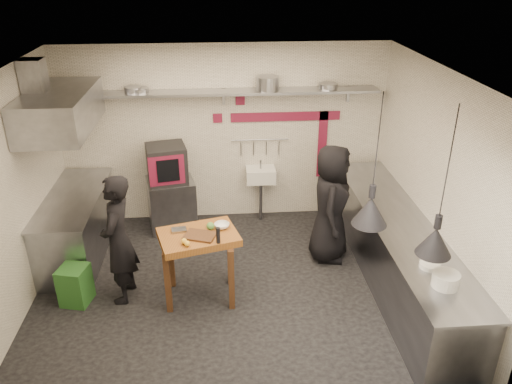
{
  "coord_description": "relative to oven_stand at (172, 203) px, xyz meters",
  "views": [
    {
      "loc": [
        -0.1,
        -5.31,
        3.96
      ],
      "look_at": [
        0.35,
        0.3,
        1.26
      ],
      "focal_mm": 35.0,
      "sensor_mm": 36.0,
      "label": 1
    }
  ],
  "objects": [
    {
      "name": "extractor_hood",
      "position": [
        -1.23,
        -0.73,
        1.75
      ],
      "size": [
        0.78,
        1.6,
        0.5
      ],
      "primitive_type": "cube",
      "color": "gray",
      "rests_on": "ceiling"
    },
    {
      "name": "oven_stand",
      "position": [
        0.0,
        0.0,
        0.0
      ],
      "size": [
        0.81,
        0.76,
        0.8
      ],
      "primitive_type": "cube",
      "rotation": [
        0.0,
        0.0,
        0.21
      ],
      "color": "gray",
      "rests_on": "floor"
    },
    {
      "name": "sink_tap",
      "position": [
        1.42,
        0.14,
        0.56
      ],
      "size": [
        0.03,
        0.03,
        0.14
      ],
      "primitive_type": "cylinder",
      "color": "gray",
      "rests_on": "hand_sink"
    },
    {
      "name": "chef_left",
      "position": [
        -0.48,
        -1.79,
        0.43
      ],
      "size": [
        0.47,
        0.65,
        1.67
      ],
      "primitive_type": "imported",
      "rotation": [
        0.0,
        0.0,
        -1.69
      ],
      "color": "black",
      "rests_on": "floor"
    },
    {
      "name": "counter_left_top",
      "position": [
        -1.28,
        -0.73,
        0.52
      ],
      "size": [
        0.76,
        2.0,
        0.03
      ],
      "primitive_type": "cube",
      "color": "gray",
      "rests_on": "counter_left"
    },
    {
      "name": "pan_mid_left",
      "position": [
        -0.34,
        0.14,
        1.78
      ],
      "size": [
        0.32,
        0.32,
        0.07
      ],
      "primitive_type": "cylinder",
      "rotation": [
        0.0,
        0.0,
        0.3
      ],
      "color": "gray",
      "rests_on": "back_shelf"
    },
    {
      "name": "counter_right_top",
      "position": [
        3.02,
        -1.78,
        0.52
      ],
      "size": [
        0.76,
        3.9,
        0.03
      ],
      "primitive_type": "cube",
      "color": "gray",
      "rests_on": "counter_right"
    },
    {
      "name": "counter_left",
      "position": [
        -1.28,
        -0.73,
        0.05
      ],
      "size": [
        0.7,
        1.9,
        0.9
      ],
      "primitive_type": "cube",
      "color": "gray",
      "rests_on": "floor"
    },
    {
      "name": "shelf_bracket_mid",
      "position": [
        0.87,
        0.29,
        1.62
      ],
      "size": [
        0.04,
        0.06,
        0.24
      ],
      "primitive_type": "cube",
      "color": "gray",
      "rests_on": "wall_back"
    },
    {
      "name": "chef_right",
      "position": [
        2.28,
        -1.08,
        0.45
      ],
      "size": [
        0.72,
        0.93,
        1.7
      ],
      "primitive_type": "imported",
      "rotation": [
        0.0,
        0.0,
        1.33
      ],
      "color": "black",
      "rests_on": "floor"
    },
    {
      "name": "green_bin",
      "position": [
        -1.07,
        -1.86,
        -0.15
      ],
      "size": [
        0.4,
        0.4,
        0.5
      ],
      "primitive_type": "cube",
      "rotation": [
        0.0,
        0.0,
        -0.24
      ],
      "color": "#266023",
      "rests_on": "floor"
    },
    {
      "name": "pepper_mill",
      "position": [
        0.72,
        -2.1,
        0.62
      ],
      "size": [
        0.06,
        0.06,
        0.2
      ],
      "primitive_type": "cylinder",
      "rotation": [
        0.0,
        0.0,
        -0.33
      ],
      "color": "black",
      "rests_on": "prep_table"
    },
    {
      "name": "sink_drain",
      "position": [
        1.42,
        0.1,
        -0.06
      ],
      "size": [
        0.06,
        0.06,
        0.66
      ],
      "primitive_type": "cylinder",
      "color": "gray",
      "rests_on": "floor"
    },
    {
      "name": "hood_duct",
      "position": [
        -1.48,
        -0.73,
        2.15
      ],
      "size": [
        0.28,
        0.28,
        0.5
      ],
      "primitive_type": "cube",
      "color": "gray",
      "rests_on": "ceiling"
    },
    {
      "name": "oven_glass",
      "position": [
        0.02,
        -0.31,
        0.69
      ],
      "size": [
        0.32,
        0.08,
        0.34
      ],
      "primitive_type": "cube",
      "rotation": [
        0.0,
        0.0,
        0.21
      ],
      "color": "black",
      "rests_on": "oven_door"
    },
    {
      "name": "red_band_horiz",
      "position": [
        1.82,
        0.3,
        1.28
      ],
      "size": [
        1.7,
        0.02,
        0.14
      ],
      "primitive_type": "cube",
      "color": "maroon",
      "rests_on": "wall_back"
    },
    {
      "name": "steel_tray",
      "position": [
        0.25,
        -1.79,
        0.54
      ],
      "size": [
        0.19,
        0.14,
        0.03
      ],
      "primitive_type": "cube",
      "rotation": [
        0.0,
        0.0,
        0.14
      ],
      "color": "gray",
      "rests_on": "prep_table"
    },
    {
      "name": "shelf_bracket_right",
      "position": [
        2.77,
        0.29,
        1.62
      ],
      "size": [
        0.04,
        0.06,
        0.24
      ],
      "primitive_type": "cube",
      "color": "gray",
      "rests_on": "wall_back"
    },
    {
      "name": "hand_sink",
      "position": [
        1.42,
        0.14,
        0.38
      ],
      "size": [
        0.46,
        0.34,
        0.22
      ],
      "primitive_type": "cube",
      "color": "silver",
      "rests_on": "wall_back"
    },
    {
      "name": "pan_right",
      "position": [
        2.41,
        0.14,
        1.78
      ],
      "size": [
        0.33,
        0.33,
        0.08
      ],
      "primitive_type": "cylinder",
      "rotation": [
        0.0,
        0.0,
        0.19
      ],
      "color": "gray",
      "rests_on": "back_shelf"
    },
    {
      "name": "oven_door",
      "position": [
        -0.0,
        -0.29,
        0.69
      ],
      "size": [
        0.51,
        0.14,
        0.46
      ],
      "primitive_type": "cube",
      "rotation": [
        0.0,
        0.0,
        0.21
      ],
      "color": "maroon",
      "rests_on": "combi_oven"
    },
    {
      "name": "lemon_b",
      "position": [
        0.37,
        -2.15,
        0.56
      ],
      "size": [
        0.07,
        0.07,
        0.07
      ],
      "primitive_type": "sphere",
      "rotation": [
        0.0,
        0.0,
        0.05
      ],
      "color": "gold",
      "rests_on": "prep_table"
    },
    {
      "name": "heat_lamp_far",
      "position": [
        2.84,
        -3.07,
        1.64
      ],
      "size": [
        0.35,
        0.35,
        1.52
      ],
      "primitive_type": null,
      "rotation": [
        0.0,
        0.0,
        -0.01
      ],
      "color": "black",
      "rests_on": "ceiling"
    },
    {
      "name": "pan_far_left",
      "position": [
        -0.43,
        0.14,
        1.79
      ],
      "size": [
        0.26,
        0.26,
        0.09
      ],
      "primitive_type": "cylinder",
      "rotation": [
        0.0,
        0.0,
        -0.04
      ],
      "color": "gray",
      "rests_on": "back_shelf"
    },
    {
      "name": "cutting_board",
      "position": [
        0.51,
        -1.94,
        0.53
      ],
      "size": [
        0.42,
        0.36,
        0.02
      ],
      "primitive_type": "cube",
      "rotation": [
        0.0,
        0.0,
        -0.33
      ],
      "color": "#492B18",
      "rests_on": "prep_table"
    },
    {
      "name": "shelf_bracket_left",
      "position": [
        -1.03,
        0.29,
        1.62
      ],
      "size": [
        0.04,
        0.06,
        0.24
      ],
      "primitive_type": "cube",
      "color": "gray",
      "rests_on": "wall_back"
    },
    {
      "name": "red_tile_b",
      "position": [
        0.77,
        0.3,
        1.28
      ],
      "size": [
        0.14,
        0.02,
        0.14
      ],
      "primitive_type": "cube",
      "color": "maroon",
      "rests_on": "wall_back"
    },
    {
      "name": "wall_left",
      "position": [
        -1.63,
        -1.78,
        1.0
      ],
      "size": [
        0.04,
        4.2,
        2.8
      ],
      "primitive_type": "cube",
      "color": "silver",
      "rests_on": "floor"
    },
    {
      "name": "red_band_vert",
      "position": [
        2.42,
        0.3,
        0.8
      ],
      "size": [
        0.14,
        0.02,
        1.1
      ],
      "primitive_type": "cube",
      "color": "maroon",
      "rests_on": "wall_back"
    },
    {
      "name": "back_shelf",
      "position": [
        0.87,
        0.14,
        1.72
      ],
      "size": [
        4.6,
        0.34,
        0.04
      ],
      "primitive_type": "cube",
      "color": "gray",
      "rests_on": "wall_back"
    },
    {
      "name": "counter_right",
      "position": [
        3.02,
        -1.78,
        0.05
      ],
      "size": [
        0.7,
        3.8,
        0.9
      ],
      "primitive_type": "cube",
      "color": "gray",
      "rests_on": "floor"
    },
    {
      "name": "prep_table",
      "position": [
        0.48,
        -1.87,
        0.06
      ],
      "size": [
        1.05,
        0.86,
        0.92
      ],
      "primitive_type": null,
      "rotation": [
        0.0,
        0.0,
        0.26
      ],
      "color": "brown",
      "rests_on": "floor"
    },
    {
      "name": "small_bowl_right",
      "position": [
        2.97,
        -2.8,
        0.56
      ],
      "size": [
        0.23,
        0.23,
        0.05
      ],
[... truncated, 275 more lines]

